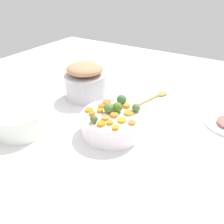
% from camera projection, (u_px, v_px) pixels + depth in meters
% --- Properties ---
extents(tabletop, '(2.40, 2.40, 0.02)m').
position_uv_depth(tabletop, '(107.00, 133.00, 0.99)').
color(tabletop, white).
rests_on(tabletop, ground).
extents(serving_bowl_carrots, '(0.25, 0.25, 0.09)m').
position_uv_depth(serving_bowl_carrots, '(112.00, 123.00, 0.96)').
color(serving_bowl_carrots, white).
rests_on(serving_bowl_carrots, tabletop).
extents(metal_pot, '(0.21, 0.21, 0.13)m').
position_uv_depth(metal_pot, '(86.00, 86.00, 1.23)').
color(metal_pot, silver).
rests_on(metal_pot, tabletop).
extents(stuffing_mound, '(0.18, 0.18, 0.06)m').
position_uv_depth(stuffing_mound, '(85.00, 69.00, 1.18)').
color(stuffing_mound, tan).
rests_on(stuffing_mound, metal_pot).
extents(carrot_slice_0, '(0.05, 0.05, 0.01)m').
position_uv_depth(carrot_slice_0, '(129.00, 113.00, 0.94)').
color(carrot_slice_0, orange).
rests_on(carrot_slice_0, serving_bowl_carrots).
extents(carrot_slice_1, '(0.03, 0.03, 0.01)m').
position_uv_depth(carrot_slice_1, '(92.00, 113.00, 0.94)').
color(carrot_slice_1, orange).
rests_on(carrot_slice_1, serving_bowl_carrots).
extents(carrot_slice_2, '(0.04, 0.04, 0.01)m').
position_uv_depth(carrot_slice_2, '(115.00, 114.00, 0.93)').
color(carrot_slice_2, orange).
rests_on(carrot_slice_2, serving_bowl_carrots).
extents(carrot_slice_3, '(0.03, 0.03, 0.01)m').
position_uv_depth(carrot_slice_3, '(127.00, 106.00, 0.99)').
color(carrot_slice_3, orange).
rests_on(carrot_slice_3, serving_bowl_carrots).
extents(carrot_slice_4, '(0.03, 0.03, 0.01)m').
position_uv_depth(carrot_slice_4, '(101.00, 124.00, 0.87)').
color(carrot_slice_4, orange).
rests_on(carrot_slice_4, serving_bowl_carrots).
extents(carrot_slice_5, '(0.03, 0.03, 0.01)m').
position_uv_depth(carrot_slice_5, '(115.00, 128.00, 0.85)').
color(carrot_slice_5, orange).
rests_on(carrot_slice_5, serving_bowl_carrots).
extents(carrot_slice_6, '(0.03, 0.03, 0.01)m').
position_uv_depth(carrot_slice_6, '(105.00, 118.00, 0.91)').
color(carrot_slice_6, orange).
rests_on(carrot_slice_6, serving_bowl_carrots).
extents(carrot_slice_7, '(0.04, 0.04, 0.01)m').
position_uv_depth(carrot_slice_7, '(89.00, 110.00, 0.96)').
color(carrot_slice_7, orange).
rests_on(carrot_slice_7, serving_bowl_carrots).
extents(carrot_slice_8, '(0.03, 0.03, 0.01)m').
position_uv_depth(carrot_slice_8, '(102.00, 106.00, 0.99)').
color(carrot_slice_8, orange).
rests_on(carrot_slice_8, serving_bowl_carrots).
extents(carrot_slice_9, '(0.03, 0.03, 0.01)m').
position_uv_depth(carrot_slice_9, '(110.00, 123.00, 0.88)').
color(carrot_slice_9, orange).
rests_on(carrot_slice_9, serving_bowl_carrots).
extents(carrot_slice_10, '(0.03, 0.03, 0.01)m').
position_uv_depth(carrot_slice_10, '(100.00, 111.00, 0.95)').
color(carrot_slice_10, orange).
rests_on(carrot_slice_10, serving_bowl_carrots).
extents(carrot_slice_11, '(0.03, 0.03, 0.01)m').
position_uv_depth(carrot_slice_11, '(132.00, 123.00, 0.88)').
color(carrot_slice_11, orange).
rests_on(carrot_slice_11, serving_bowl_carrots).
extents(carrot_slice_12, '(0.05, 0.05, 0.01)m').
position_uv_depth(carrot_slice_12, '(107.00, 102.00, 1.02)').
color(carrot_slice_12, orange).
rests_on(carrot_slice_12, serving_bowl_carrots).
extents(carrot_slice_13, '(0.04, 0.04, 0.01)m').
position_uv_depth(carrot_slice_13, '(122.00, 121.00, 0.90)').
color(carrot_slice_13, orange).
rests_on(carrot_slice_13, serving_bowl_carrots).
extents(carrot_slice_14, '(0.04, 0.04, 0.01)m').
position_uv_depth(carrot_slice_14, '(113.00, 106.00, 1.00)').
color(carrot_slice_14, orange).
rests_on(carrot_slice_14, serving_bowl_carrots).
extents(brussels_sprout_0, '(0.04, 0.04, 0.04)m').
position_uv_depth(brussels_sprout_0, '(122.00, 99.00, 1.00)').
color(brussels_sprout_0, '#45733C').
rests_on(brussels_sprout_0, serving_bowl_carrots).
extents(brussels_sprout_1, '(0.04, 0.04, 0.04)m').
position_uv_depth(brussels_sprout_1, '(117.00, 107.00, 0.95)').
color(brussels_sprout_1, '#4F7925').
rests_on(brussels_sprout_1, serving_bowl_carrots).
extents(brussels_sprout_2, '(0.04, 0.04, 0.04)m').
position_uv_depth(brussels_sprout_2, '(109.00, 108.00, 0.94)').
color(brussels_sprout_2, '#558738').
rests_on(brussels_sprout_2, serving_bowl_carrots).
extents(brussels_sprout_3, '(0.03, 0.03, 0.03)m').
position_uv_depth(brussels_sprout_3, '(136.00, 108.00, 0.95)').
color(brussels_sprout_3, '#518041').
rests_on(brussels_sprout_3, serving_bowl_carrots).
extents(brussels_sprout_4, '(0.03, 0.03, 0.03)m').
position_uv_depth(brussels_sprout_4, '(94.00, 119.00, 0.89)').
color(brussels_sprout_4, '#596C2E').
rests_on(brussels_sprout_4, serving_bowl_carrots).
extents(wooden_spoon, '(0.33, 0.12, 0.01)m').
position_uv_depth(wooden_spoon, '(156.00, 97.00, 1.25)').
color(wooden_spoon, '#AF8C4C').
rests_on(wooden_spoon, tabletop).
extents(casserole_dish, '(0.21, 0.21, 0.09)m').
position_uv_depth(casserole_dish, '(21.00, 121.00, 0.97)').
color(casserole_dish, white).
rests_on(casserole_dish, tabletop).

